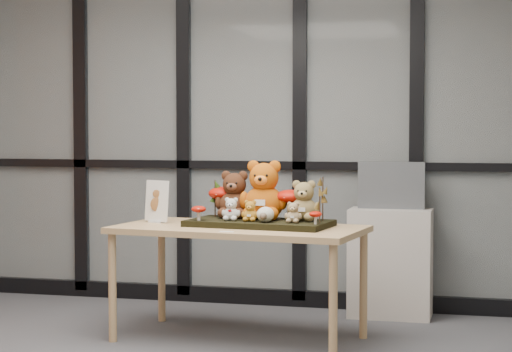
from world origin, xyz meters
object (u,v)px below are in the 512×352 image
(bear_tan_back, at_px, (304,199))
(mushroom_front_right, at_px, (315,217))
(display_table, at_px, (239,237))
(bear_pooh_yellow, at_px, (264,187))
(bear_white_bow, at_px, (231,208))
(plush_cream_hedgehog, at_px, (265,214))
(bear_beige_small, at_px, (293,211))
(monitor, at_px, (391,185))
(bear_brown_medium, at_px, (235,192))
(sign_holder, at_px, (157,203))
(bear_small_yellow, at_px, (250,210))
(mushroom_front_left, at_px, (199,212))
(diorama_tray, at_px, (259,223))
(mushroom_back_left, at_px, (223,200))
(mushroom_back_right, at_px, (290,203))
(cabinet, at_px, (390,263))

(bear_tan_back, bearing_deg, mushroom_front_right, -52.18)
(bear_tan_back, bearing_deg, display_table, -162.84)
(bear_pooh_yellow, xyz_separation_m, bear_white_bow, (-0.18, -0.14, -0.12))
(bear_tan_back, bearing_deg, bear_white_bow, -161.09)
(plush_cream_hedgehog, bearing_deg, bear_beige_small, 12.31)
(mushroom_front_right, height_order, monitor, monitor)
(display_table, distance_m, mushroom_front_right, 0.54)
(bear_brown_medium, bearing_deg, sign_holder, -164.69)
(bear_brown_medium, xyz_separation_m, monitor, (0.91, 0.81, 0.01))
(mushroom_front_right, relative_size, sign_holder, 0.31)
(bear_brown_medium, xyz_separation_m, bear_small_yellow, (0.16, -0.20, -0.09))
(bear_tan_back, distance_m, mushroom_front_left, 0.66)
(bear_pooh_yellow, relative_size, bear_tan_back, 1.48)
(diorama_tray, xyz_separation_m, mushroom_back_left, (-0.29, 0.18, 0.13))
(mushroom_front_left, bearing_deg, mushroom_front_right, -3.28)
(mushroom_front_left, height_order, sign_holder, sign_holder)
(bear_white_bow, relative_size, mushroom_back_left, 0.74)
(bear_pooh_yellow, distance_m, mushroom_front_right, 0.46)
(bear_pooh_yellow, relative_size, plush_cream_hedgehog, 3.87)
(bear_pooh_yellow, bearing_deg, sign_holder, -170.75)
(mushroom_front_left, xyz_separation_m, monitor, (1.08, 1.04, 0.12))
(plush_cream_hedgehog, bearing_deg, mushroom_back_left, 147.26)
(bear_brown_medium, height_order, bear_small_yellow, bear_brown_medium)
(bear_brown_medium, distance_m, mushroom_back_right, 0.38)
(mushroom_back_left, bearing_deg, bear_small_yellow, -46.34)
(cabinet, bearing_deg, bear_brown_medium, -139.04)
(diorama_tray, relative_size, bear_tan_back, 3.17)
(diorama_tray, xyz_separation_m, monitor, (0.72, 0.93, 0.19))
(sign_holder, bearing_deg, mushroom_back_left, 40.22)
(bear_white_bow, relative_size, mushroom_front_left, 1.57)
(display_table, xyz_separation_m, bear_small_yellow, (0.08, -0.04, 0.18))
(cabinet, bearing_deg, bear_tan_back, -116.54)
(plush_cream_hedgehog, distance_m, mushroom_back_right, 0.24)
(bear_small_yellow, xyz_separation_m, mushroom_back_right, (0.21, 0.17, 0.03))
(mushroom_back_left, bearing_deg, mushroom_front_left, -104.57)
(sign_holder, distance_m, monitor, 1.67)
(bear_tan_back, bearing_deg, sign_holder, -174.02)
(bear_pooh_yellow, distance_m, bear_white_bow, 0.26)
(mushroom_back_right, relative_size, mushroom_front_right, 2.40)
(bear_beige_small, distance_m, monitor, 1.15)
(mushroom_front_left, height_order, mushroom_front_right, mushroom_front_left)
(mushroom_back_left, distance_m, mushroom_front_right, 0.75)
(bear_beige_small, relative_size, plush_cream_hedgehog, 1.33)
(mushroom_back_right, relative_size, cabinet, 0.27)
(diorama_tray, bearing_deg, mushroom_front_left, -156.01)
(mushroom_back_right, height_order, cabinet, mushroom_back_right)
(bear_pooh_yellow, distance_m, mushroom_back_right, 0.19)
(mushroom_front_left, distance_m, mushroom_front_right, 0.75)
(display_table, height_order, cabinet, cabinet)
(bear_pooh_yellow, bearing_deg, bear_tan_back, -2.65)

